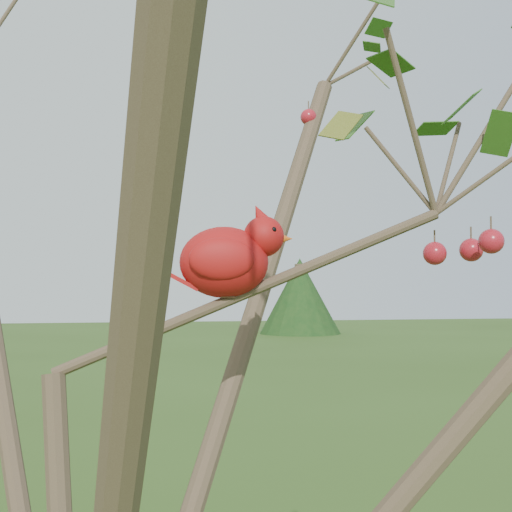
# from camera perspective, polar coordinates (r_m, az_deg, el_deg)

# --- Properties ---
(crabapple_tree) EXTENTS (2.35, 2.05, 2.95)m
(crabapple_tree) POSITION_cam_1_polar(r_m,az_deg,el_deg) (0.89, -13.46, -0.04)
(crabapple_tree) COLOR #453425
(crabapple_tree) RESTS_ON ground
(cardinal) EXTENTS (0.23, 0.13, 0.16)m
(cardinal) POSITION_cam_1_polar(r_m,az_deg,el_deg) (1.00, -2.41, -0.22)
(cardinal) COLOR #A80E15
(cardinal) RESTS_ON ground
(distant_trees) EXTENTS (44.93, 11.73, 3.51)m
(distant_trees) POSITION_cam_1_polar(r_m,az_deg,el_deg) (25.65, -20.01, -3.87)
(distant_trees) COLOR #453425
(distant_trees) RESTS_ON ground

